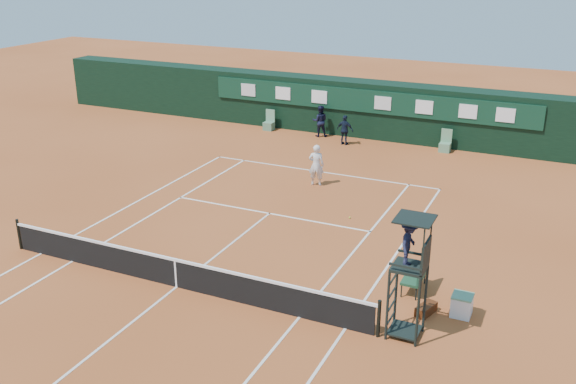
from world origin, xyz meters
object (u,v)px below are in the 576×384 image
object	(u,v)px
tennis_net	(176,272)
cooler	(462,305)
umpire_chair	(410,252)
player	(316,165)
player_bench	(418,273)

from	to	relation	value
tennis_net	cooler	distance (m)	8.46
tennis_net	umpire_chair	size ratio (longest dim) A/B	3.77
tennis_net	player	world-z (taller)	player
umpire_chair	player_bench	distance (m)	3.11
cooler	player	size ratio (longest dim) A/B	0.35
player	cooler	bearing A→B (deg)	120.82
cooler	player_bench	bearing A→B (deg)	150.76
tennis_net	cooler	bearing A→B (deg)	13.76
tennis_net	cooler	size ratio (longest dim) A/B	20.00
tennis_net	player	size ratio (longest dim) A/B	7.03
cooler	player	world-z (taller)	player
player_bench	cooler	size ratio (longest dim) A/B	1.86
umpire_chair	cooler	world-z (taller)	umpire_chair
player_bench	tennis_net	bearing A→B (deg)	-157.14
player_bench	cooler	distance (m)	1.72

